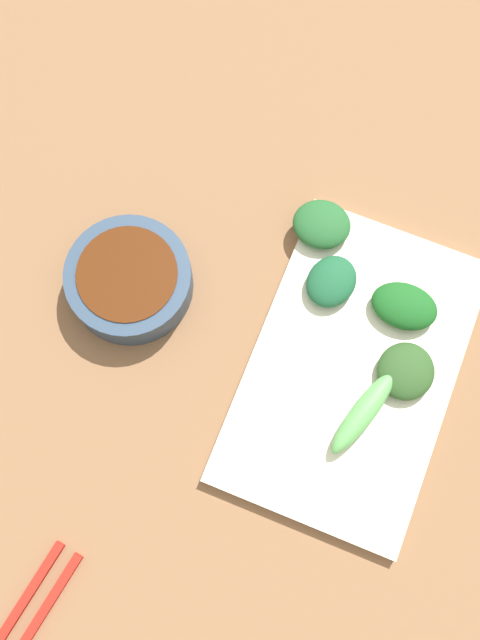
{
  "coord_description": "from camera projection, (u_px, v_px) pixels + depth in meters",
  "views": [
    {
      "loc": [
        0.04,
        -0.15,
        0.71
      ],
      "look_at": [
        -0.03,
        0.02,
        0.05
      ],
      "focal_mm": 41.27,
      "sensor_mm": 36.0,
      "label": 1
    }
  ],
  "objects": [
    {
      "name": "serving_plate",
      "position": [
        352.0,
        370.0,
        0.7
      ],
      "size": [
        0.19,
        0.3,
        0.01
      ],
      "primitive_type": "cube",
      "color": "silver",
      "rests_on": "tabletop"
    },
    {
      "name": "broccoli_leafy_4",
      "position": [
        406.0,
        371.0,
        0.68
      ],
      "size": [
        0.06,
        0.06,
        0.02
      ],
      "primitive_type": "ellipsoid",
      "rotation": [
        0.0,
        0.0,
        -0.07
      ],
      "color": "#294C21",
      "rests_on": "serving_plate"
    },
    {
      "name": "tabletop",
      "position": [
        261.0,
        355.0,
        0.72
      ],
      "size": [
        2.1,
        2.1,
        0.02
      ],
      "primitive_type": "cube",
      "color": "brown",
      "rests_on": "ground"
    },
    {
      "name": "sauce_bowl",
      "position": [
        129.0,
        280.0,
        0.7
      ],
      "size": [
        0.12,
        0.12,
        0.04
      ],
      "color": "#2E425B",
      "rests_on": "tabletop"
    },
    {
      "name": "broccoli_leafy_1",
      "position": [
        331.0,
        282.0,
        0.7
      ],
      "size": [
        0.06,
        0.06,
        0.02
      ],
      "primitive_type": "ellipsoid",
      "rotation": [
        0.0,
        0.0,
        -0.21
      ],
      "color": "#1A5532",
      "rests_on": "serving_plate"
    },
    {
      "name": "broccoli_stalk_2",
      "position": [
        363.0,
        412.0,
        0.67
      ],
      "size": [
        0.05,
        0.1,
        0.02
      ],
      "primitive_type": "ellipsoid",
      "rotation": [
        0.0,
        0.0,
        -0.29
      ],
      "color": "#5EAF5A",
      "rests_on": "serving_plate"
    },
    {
      "name": "broccoli_leafy_3",
      "position": [
        322.0,
        224.0,
        0.72
      ],
      "size": [
        0.06,
        0.06,
        0.02
      ],
      "primitive_type": "ellipsoid",
      "rotation": [
        0.0,
        0.0,
        0.17
      ],
      "color": "#21592A",
      "rests_on": "serving_plate"
    },
    {
      "name": "broccoli_leafy_0",
      "position": [
        404.0,
        306.0,
        0.7
      ],
      "size": [
        0.07,
        0.05,
        0.02
      ],
      "primitive_type": "ellipsoid",
      "rotation": [
        0.0,
        0.0,
        0.06
      ],
      "color": "#17561D",
      "rests_on": "serving_plate"
    }
  ]
}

